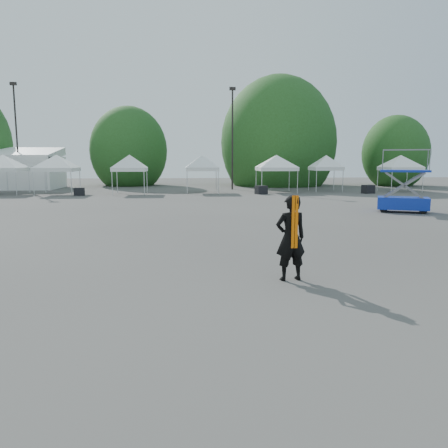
{
  "coord_description": "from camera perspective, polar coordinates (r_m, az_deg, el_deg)",
  "views": [
    {
      "loc": [
        -1.45,
        -10.96,
        2.88
      ],
      "look_at": [
        -0.54,
        -0.24,
        1.3
      ],
      "focal_mm": 35.0,
      "sensor_mm": 36.0,
      "label": 1
    }
  ],
  "objects": [
    {
      "name": "light_pole_west",
      "position": [
        48.0,
        -25.5,
        11.01
      ],
      "size": [
        0.6,
        0.25,
        10.3
      ],
      "color": "black",
      "rests_on": "ground"
    },
    {
      "name": "tent_e",
      "position": [
        38.99,
        -2.89,
        8.61
      ],
      "size": [
        4.07,
        4.07,
        3.88
      ],
      "color": "silver",
      "rests_on": "ground"
    },
    {
      "name": "tent_b",
      "position": [
        41.69,
        -26.92,
        7.71
      ],
      "size": [
        4.55,
        4.55,
        3.88
      ],
      "color": "silver",
      "rests_on": "ground"
    },
    {
      "name": "tent_f",
      "position": [
        39.84,
        6.87,
        8.55
      ],
      "size": [
        4.75,
        4.75,
        3.88
      ],
      "color": "silver",
      "rests_on": "ground"
    },
    {
      "name": "tent_d",
      "position": [
        38.3,
        -12.24,
        8.43
      ],
      "size": [
        3.98,
        3.98,
        3.88
      ],
      "color": "silver",
      "rests_on": "ground"
    },
    {
      "name": "tree_far_e",
      "position": [
        53.39,
        21.47,
        8.58
      ],
      "size": [
        3.84,
        3.84,
        5.84
      ],
      "color": "#382314",
      "rests_on": "ground"
    },
    {
      "name": "man",
      "position": [
        10.55,
        8.7,
        -1.8
      ],
      "size": [
        0.83,
        0.62,
        2.07
      ],
      "rotation": [
        0.0,
        0.0,
        3.31
      ],
      "color": "black",
      "rests_on": "ground"
    },
    {
      "name": "crate_mid",
      "position": [
        37.41,
        4.88,
        4.46
      ],
      "size": [
        1.11,
        0.98,
        0.71
      ],
      "primitive_type": "cube",
      "rotation": [
        0.0,
        0.0,
        0.34
      ],
      "color": "black",
      "rests_on": "ground"
    },
    {
      "name": "ground",
      "position": [
        11.42,
        2.63,
        -6.25
      ],
      "size": [
        120.0,
        120.0,
        0.0
      ],
      "primitive_type": "plane",
      "color": "#474442",
      "rests_on": "ground"
    },
    {
      "name": "scissor_lift",
      "position": [
        26.16,
        22.48,
        5.23
      ],
      "size": [
        2.99,
        2.32,
        3.45
      ],
      "rotation": [
        0.0,
        0.0,
        -0.42
      ],
      "color": "#0B0E94",
      "rests_on": "ground"
    },
    {
      "name": "tent_c",
      "position": [
        39.61,
        -21.04,
        8.06
      ],
      "size": [
        4.5,
        4.5,
        3.88
      ],
      "color": "silver",
      "rests_on": "ground"
    },
    {
      "name": "tent_g",
      "position": [
        41.92,
        13.2,
        8.38
      ],
      "size": [
        3.76,
        3.76,
        3.88
      ],
      "color": "silver",
      "rests_on": "ground"
    },
    {
      "name": "tree_mid_w",
      "position": [
        51.39,
        -12.32,
        9.34
      ],
      "size": [
        4.16,
        4.16,
        6.33
      ],
      "color": "#382314",
      "rests_on": "ground"
    },
    {
      "name": "crate_east",
      "position": [
        40.08,
        18.31,
        4.34
      ],
      "size": [
        1.14,
        1.02,
        0.73
      ],
      "primitive_type": "cube",
      "rotation": [
        0.0,
        0.0,
        0.38
      ],
      "color": "black",
      "rests_on": "ground"
    },
    {
      "name": "light_pole_east",
      "position": [
        43.27,
        1.1,
        11.85
      ],
      "size": [
        0.6,
        0.25,
        9.8
      ],
      "color": "black",
      "rests_on": "ground"
    },
    {
      "name": "crate_west",
      "position": [
        37.58,
        -18.38,
        4.02
      ],
      "size": [
        0.89,
        0.73,
        0.63
      ],
      "primitive_type": "cube",
      "rotation": [
        0.0,
        0.0,
        0.12
      ],
      "color": "black",
      "rests_on": "ground"
    },
    {
      "name": "tree_mid_e",
      "position": [
        51.08,
        7.09,
        10.49
      ],
      "size": [
        5.12,
        5.12,
        7.79
      ],
      "color": "#382314",
      "rests_on": "ground"
    },
    {
      "name": "tent_h",
      "position": [
        43.34,
        22.09,
        7.99
      ],
      "size": [
        4.37,
        4.37,
        3.88
      ],
      "color": "silver",
      "rests_on": "ground"
    }
  ]
}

